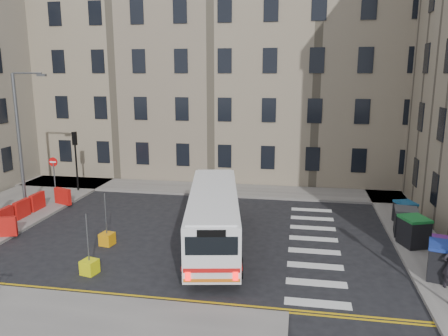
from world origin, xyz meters
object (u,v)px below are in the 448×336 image
(streetlamp, at_px, (19,140))
(wheelie_bin_b, at_px, (444,253))
(bus, at_px, (214,215))
(bollard_chevron, at_px, (90,267))
(wheelie_bin_a, at_px, (443,261))
(wheelie_bin_c, at_px, (414,231))
(bollard_yellow, at_px, (107,239))
(wheelie_bin_e, at_px, (405,212))
(wheelie_bin_d, at_px, (406,222))

(streetlamp, relative_size, wheelie_bin_b, 6.37)
(bus, relative_size, bollard_chevron, 16.67)
(wheelie_bin_a, bearing_deg, wheelie_bin_c, 111.25)
(bollard_yellow, relative_size, bollard_chevron, 1.00)
(bus, relative_size, wheelie_bin_b, 7.83)
(wheelie_bin_c, xyz_separation_m, wheelie_bin_e, (0.31, 3.28, -0.11))
(bollard_yellow, bearing_deg, bollard_chevron, -78.44)
(wheelie_bin_b, relative_size, wheelie_bin_c, 0.81)
(bus, distance_m, wheelie_bin_d, 9.73)
(bus, xyz_separation_m, bollard_yellow, (-5.10, -0.82, -1.23))
(bollard_yellow, xyz_separation_m, bollard_chevron, (0.62, -3.05, 0.00))
(wheelie_bin_c, height_order, wheelie_bin_e, wheelie_bin_c)
(streetlamp, xyz_separation_m, wheelie_bin_b, (22.30, -4.21, -3.57))
(streetlamp, bearing_deg, wheelie_bin_b, -10.70)
(streetlamp, distance_m, wheelie_bin_b, 22.97)
(streetlamp, height_order, bollard_chevron, streetlamp)
(wheelie_bin_a, bearing_deg, bus, -176.10)
(bus, distance_m, wheelie_bin_a, 9.94)
(wheelie_bin_c, bearing_deg, streetlamp, 154.27)
(streetlamp, xyz_separation_m, wheelie_bin_d, (21.54, -0.60, -3.49))
(bollard_chevron, bearing_deg, bollard_yellow, 101.56)
(bollard_yellow, bearing_deg, bus, 9.18)
(bus, xyz_separation_m, bollard_chevron, (-4.48, -3.87, -1.23))
(wheelie_bin_b, height_order, wheelie_bin_c, wheelie_bin_c)
(wheelie_bin_c, height_order, bollard_chevron, wheelie_bin_c)
(wheelie_bin_a, distance_m, wheelie_bin_c, 3.40)
(bus, height_order, wheelie_bin_e, bus)
(bus, bearing_deg, streetlamp, 154.43)
(wheelie_bin_b, distance_m, bollard_yellow, 15.19)
(streetlamp, xyz_separation_m, bollard_yellow, (7.12, -4.12, -4.04))
(wheelie_bin_a, bearing_deg, wheelie_bin_e, 106.08)
(wheelie_bin_c, relative_size, bollard_chevron, 2.62)
(streetlamp, distance_m, wheelie_bin_c, 21.98)
(wheelie_bin_b, distance_m, bollard_chevron, 14.86)
(wheelie_bin_e, height_order, bollard_chevron, wheelie_bin_e)
(bus, distance_m, wheelie_bin_b, 10.15)
(wheelie_bin_e, bearing_deg, streetlamp, 165.23)
(wheelie_bin_b, bearing_deg, wheelie_bin_c, 119.33)
(bus, xyz_separation_m, wheelie_bin_e, (9.69, 4.57, -0.78))
(bus, relative_size, wheelie_bin_c, 6.37)
(bollard_yellow, bearing_deg, wheelie_bin_d, 13.74)
(wheelie_bin_b, height_order, bollard_yellow, wheelie_bin_b)
(bollard_yellow, bearing_deg, wheelie_bin_a, -4.89)
(streetlamp, relative_size, bollard_chevron, 13.57)
(wheelie_bin_b, xyz_separation_m, wheelie_bin_d, (-0.75, 3.62, 0.08))
(wheelie_bin_a, bearing_deg, bollard_chevron, -156.75)
(wheelie_bin_a, distance_m, wheelie_bin_e, 6.66)
(streetlamp, relative_size, wheelie_bin_e, 6.19)
(wheelie_bin_c, relative_size, wheelie_bin_d, 1.13)
(wheelie_bin_b, xyz_separation_m, wheelie_bin_c, (-0.69, 2.21, 0.09))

